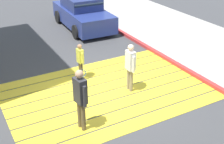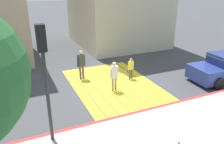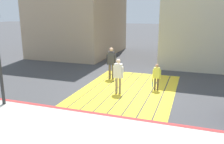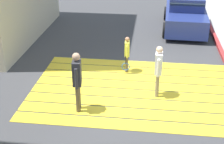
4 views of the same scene
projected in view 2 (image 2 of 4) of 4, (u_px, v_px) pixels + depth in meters
ground_plane at (113, 85)px, 12.94m from camera, size 120.00×120.00×0.00m
crosswalk_stripes at (113, 84)px, 12.94m from camera, size 6.40×4.35×0.01m
sidewalk_west at (179, 144)px, 8.17m from camera, size 4.80×40.00×0.12m
curb_painted at (144, 111)px, 10.16m from camera, size 0.16×40.00×0.13m
traffic_light_corner at (44, 62)px, 7.25m from camera, size 0.39×0.28×4.24m
water_bottle at (179, 144)px, 7.86m from camera, size 0.07×0.07×0.22m
pedestrian_adult_lead at (81, 63)px, 13.30m from camera, size 0.27×0.51×1.75m
pedestrian_adult_trailing at (114, 74)px, 11.89m from camera, size 0.22×0.47×1.61m
pedestrian_child_with_racket at (131, 67)px, 13.44m from camera, size 0.28×0.40×1.28m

